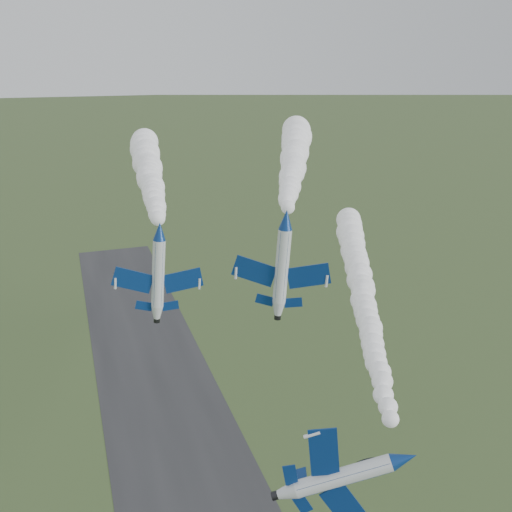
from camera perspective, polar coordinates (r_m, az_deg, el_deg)
The scene contains 7 objects.
runway at distance 95.24m, azimuth -5.89°, elevation -23.90°, with size 24.00×260.00×0.04m, color #2A2A2C.
jet_lead at distance 57.59m, azimuth 14.67°, elevation -19.09°, with size 7.41×13.93×11.10m.
smoke_trail_jet_lead at distance 86.96m, azimuth 10.55°, elevation -3.24°, with size 4.79×63.11×4.79m, color white, non-canonical shape.
jet_pair_left at distance 63.47m, azimuth -9.61°, elevation 2.46°, with size 10.14×12.08×3.01m.
smoke_trail_jet_pair_left at distance 93.15m, azimuth -10.68°, elevation 8.31°, with size 5.37×56.10×5.37m, color white, non-canonical shape.
jet_pair_right at distance 67.02m, azimuth 3.03°, elevation 3.67°, with size 11.83×13.57×3.54m.
smoke_trail_jet_pair_right at distance 97.68m, azimuth 3.77°, elevation 9.64°, with size 5.88×56.79×5.88m, color white, non-canonical shape.
Camera 1 is at (-13.63, -38.08, 65.21)m, focal length 40.00 mm.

